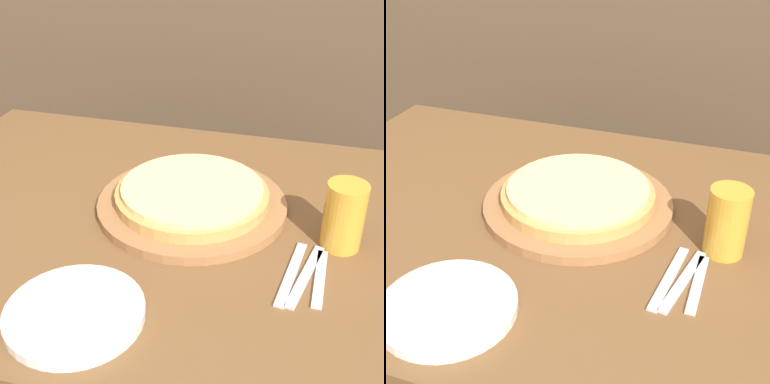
% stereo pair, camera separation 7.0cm
% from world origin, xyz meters
% --- Properties ---
extents(dining_table, '(1.28, 0.92, 0.74)m').
position_xyz_m(dining_table, '(0.00, 0.00, 0.37)').
color(dining_table, brown).
rests_on(dining_table, ground_plane).
extents(pizza_on_board, '(0.40, 0.40, 0.06)m').
position_xyz_m(pizza_on_board, '(0.05, 0.05, 0.76)').
color(pizza_on_board, '#99663D').
rests_on(pizza_on_board, dining_table).
extents(beer_glass, '(0.08, 0.08, 0.13)m').
position_xyz_m(beer_glass, '(0.36, 0.00, 0.81)').
color(beer_glass, gold).
rests_on(beer_glass, dining_table).
extents(dinner_plate, '(0.23, 0.23, 0.02)m').
position_xyz_m(dinner_plate, '(-0.05, -0.32, 0.74)').
color(dinner_plate, silver).
rests_on(dinner_plate, dining_table).
extents(fork, '(0.04, 0.19, 0.00)m').
position_xyz_m(fork, '(0.28, -0.11, 0.74)').
color(fork, silver).
rests_on(fork, dining_table).
extents(dinner_knife, '(0.06, 0.19, 0.00)m').
position_xyz_m(dinner_knife, '(0.30, -0.11, 0.74)').
color(dinner_knife, silver).
rests_on(dinner_knife, dining_table).
extents(spoon, '(0.02, 0.16, 0.00)m').
position_xyz_m(spoon, '(0.33, -0.11, 0.74)').
color(spoon, silver).
rests_on(spoon, dining_table).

